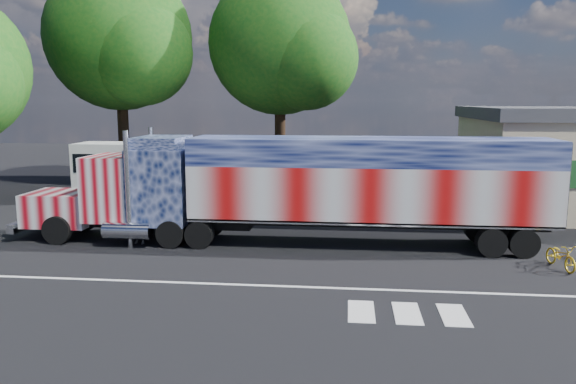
# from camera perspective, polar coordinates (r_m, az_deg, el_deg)

# --- Properties ---
(ground) EXTENTS (100.00, 100.00, 0.00)m
(ground) POSITION_cam_1_polar(r_m,az_deg,el_deg) (20.04, -0.93, -6.76)
(ground) COLOR black
(lane_markings) EXTENTS (30.00, 2.67, 0.01)m
(lane_markings) POSITION_cam_1_polar(r_m,az_deg,el_deg) (16.33, 3.48, -10.55)
(lane_markings) COLOR silver
(lane_markings) RESTS_ON ground
(semi_truck) EXTENTS (20.86, 3.30, 4.45)m
(semi_truck) POSITION_cam_1_polar(r_m,az_deg,el_deg) (21.62, 1.39, 0.64)
(semi_truck) COLOR black
(semi_truck) RESTS_ON ground
(coach_bus) EXTENTS (11.08, 2.58, 3.22)m
(coach_bus) POSITION_cam_1_polar(r_m,az_deg,el_deg) (31.36, -11.21, 2.03)
(coach_bus) COLOR silver
(coach_bus) RESTS_ON ground
(woman) EXTENTS (0.63, 0.47, 1.59)m
(woman) POSITION_cam_1_polar(r_m,az_deg,el_deg) (22.64, -14.89, -3.12)
(woman) COLOR slate
(woman) RESTS_ON ground
(bicycle) EXTENTS (0.92, 1.76, 0.88)m
(bicycle) POSITION_cam_1_polar(r_m,az_deg,el_deg) (20.83, 25.98, -5.84)
(bicycle) COLOR gold
(bicycle) RESTS_ON ground
(tree_nw_a) EXTENTS (9.69, 9.22, 14.11)m
(tree_nw_a) POSITION_cam_1_polar(r_m,az_deg,el_deg) (38.50, -16.59, 14.73)
(tree_nw_a) COLOR black
(tree_nw_a) RESTS_ON ground
(tree_n_mid) EXTENTS (9.56, 9.11, 13.70)m
(tree_n_mid) POSITION_cam_1_polar(r_m,az_deg,el_deg) (37.06, -0.59, 14.78)
(tree_n_mid) COLOR black
(tree_n_mid) RESTS_ON ground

